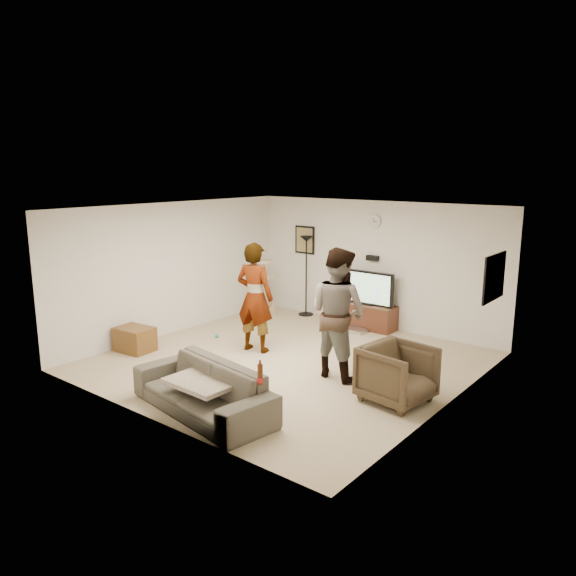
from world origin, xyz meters
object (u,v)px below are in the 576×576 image
Objects in this scene: side_table at (135,339)px; beer_bottle at (260,374)px; tv at (368,288)px; armchair at (397,374)px; floor_lamp at (306,276)px; person_right at (338,313)px; tv_stand at (367,316)px; person_left at (255,297)px; sofa at (203,389)px; cat_tree at (263,287)px.

beer_bottle is at bearing -14.24° from side_table.
tv is 4.44× the size of beer_bottle.
side_table is at bearing 165.76° from beer_bottle.
armchair is (2.15, -2.83, -0.42)m from tv.
floor_lamp is 0.86× the size of person_right.
tv_stand is at bearing 44.89° from armchair.
person_right reaches higher than tv.
floor_lamp reaches higher than side_table.
tv_stand is 0.57m from tv.
person_right is at bearing -69.04° from tv.
floor_lamp is at bearing -39.10° from person_right.
person_left is 0.87× the size of sofa.
tv is at bearing 102.82° from sofa.
cat_tree is at bearing 130.87° from beer_bottle.
person_left reaches higher than tv_stand.
armchair is (1.18, -0.31, -0.60)m from person_right.
beer_bottle reaches higher than tv_stand.
armchair reaches higher than sofa.
sofa is 2.60m from armchair.
tv_stand is 0.69× the size of floor_lamp.
side_table is (-0.14, -3.22, -0.40)m from cat_tree.
tv is 1.54m from floor_lamp.
beer_bottle is (1.33, -4.70, 0.52)m from tv_stand.
cat_tree reaches higher than side_table.
sofa is (0.33, -4.70, -0.50)m from tv.
floor_lamp reaches higher than armchair.
tv_stand is 4.46m from side_table.
cat_tree is 1.41× the size of armchair.
floor_lamp is 5.54m from beer_bottle.
person_right is at bearing 99.56° from beer_bottle.
tv_stand is 4.67× the size of beer_bottle.
tv_stand is 1.05× the size of tv.
armchair is (3.69, -2.87, -0.46)m from floor_lamp.
sofa is at bearing 180.00° from beer_bottle.
sofa reaches higher than side_table.
tv_stand is at bearing -62.49° from person_right.
floor_lamp is 4.70m from armchair.
armchair is at bearing 11.33° from side_table.
cat_tree is 0.64× the size of person_left.
sofa is (-0.63, -2.18, -0.67)m from person_right.
beer_bottle is (3.61, -4.17, 0.15)m from cat_tree.
armchair is at bearing 171.76° from person_right.
sofa is at bearing 106.41° from person_left.
floor_lamp is at bearing 178.33° from tv.
person_right is 2.37m from sofa.
person_right is (1.76, -0.10, 0.04)m from person_left.
person_right is at bearing 82.93° from armchair.
side_table is (-2.42, -3.74, -0.03)m from tv_stand.
person_right is 3.14× the size of side_table.
person_left is at bearing -108.32° from tv.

